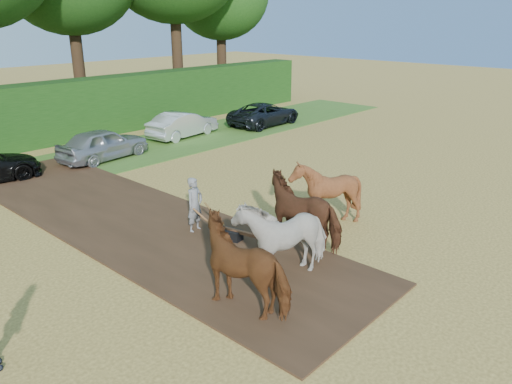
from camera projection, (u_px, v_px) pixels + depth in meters
The scene contains 4 objects.
ground at pixel (266, 329), 10.26m from camera, with size 120.00×120.00×0.00m, color gold.
earth_strip at pixel (131, 219), 15.74m from camera, with size 4.50×17.00×0.05m, color #472D1C.
plough_team at pixel (291, 221), 13.05m from camera, with size 6.72×5.42×2.01m.
parked_cars at pixel (13, 162), 19.52m from camera, with size 35.53×3.56×1.42m.
Camera 1 is at (-6.59, -5.73, 6.08)m, focal length 35.00 mm.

